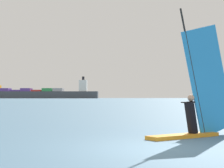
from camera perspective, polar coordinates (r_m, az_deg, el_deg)
ground_plane at (r=9.46m, az=7.18°, el=-9.92°), size 4000.00×4000.00×0.00m
windsurfer at (r=12.54m, az=13.12°, el=-2.83°), size 3.58×2.03×4.27m
cargo_ship at (r=613.17m, az=-11.44°, el=-1.42°), size 198.80×55.01×35.56m
distant_headland at (r=1361.43m, az=9.20°, el=-1.01°), size 1070.09×429.54×53.63m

